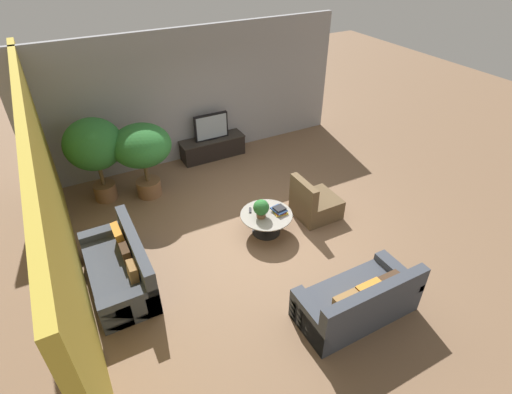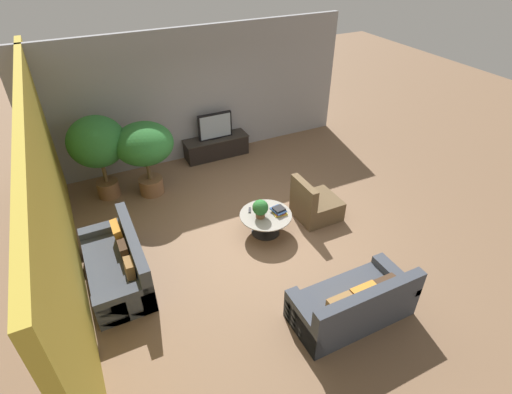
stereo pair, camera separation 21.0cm
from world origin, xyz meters
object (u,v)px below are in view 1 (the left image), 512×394
media_console (213,147)px  couch_near_entry (358,301)px  coffee_table (266,220)px  couch_by_wall (121,269)px  television (211,127)px  potted_palm_corner (142,149)px  armchair_wicker (314,204)px  potted_plant_tabletop (261,208)px  potted_palm_tall (94,147)px

media_console → couch_near_entry: bearing=-90.4°
coffee_table → couch_by_wall: (-2.65, -0.01, -0.00)m
television → couch_by_wall: 4.32m
couch_by_wall → television: bearing=137.1°
television → potted_palm_corner: (-1.84, -0.89, 0.30)m
armchair_wicker → potted_plant_tabletop: armchair_wicker is taller
media_console → potted_palm_tall: (-2.67, -0.60, 0.96)m
couch_by_wall → potted_palm_corner: bearing=154.4°
couch_near_entry → armchair_wicker: (0.84, 2.29, -0.02)m
couch_near_entry → armchair_wicker: size_ratio=2.05×
coffee_table → couch_by_wall: 2.65m
couch_near_entry → potted_plant_tabletop: size_ratio=5.02×
couch_by_wall → potted_plant_tabletop: couch_by_wall is taller
media_console → couch_by_wall: (-2.92, -3.14, 0.03)m
couch_by_wall → armchair_wicker: (3.72, 0.01, -0.01)m
potted_palm_tall → potted_plant_tabletop: (2.29, -2.55, -0.61)m
potted_palm_corner → potted_plant_tabletop: size_ratio=4.50×
potted_plant_tabletop → television: bearing=83.0°
coffee_table → couch_by_wall: bearing=-179.9°
potted_plant_tabletop → couch_near_entry: bearing=-81.2°
television → armchair_wicker: 3.28m
media_console → potted_palm_corner: 2.21m
coffee_table → couch_near_entry: couch_near_entry is taller
armchair_wicker → couch_near_entry: bearing=159.8°
media_console → potted_plant_tabletop: (-0.38, -3.15, 0.35)m
armchair_wicker → potted_palm_tall: bearing=54.0°
couch_near_entry → coffee_table: bearing=-84.1°
couch_near_entry → television: bearing=-90.4°
potted_palm_tall → potted_palm_corner: (0.84, -0.28, -0.12)m
media_console → potted_palm_tall: size_ratio=0.88×
television → potted_plant_tabletop: (-0.38, -3.15, -0.19)m
media_console → armchair_wicker: bearing=-75.6°
media_console → armchair_wicker: 3.24m
armchair_wicker → couch_by_wall: bearing=90.1°
media_console → potted_palm_corner: bearing=-154.2°
couch_by_wall → couch_near_entry: 3.68m
couch_by_wall → potted_palm_corner: 2.63m
media_console → coffee_table: 3.15m
couch_near_entry → media_console: bearing=-90.4°
media_console → television: 0.54m
coffee_table → potted_plant_tabletop: 0.34m
media_console → potted_palm_corner: size_ratio=0.99×
media_console → couch_near_entry: couch_near_entry is taller
couch_by_wall → potted_palm_tall: (0.24, 2.54, 0.93)m
media_console → coffee_table: (-0.27, -3.14, 0.03)m
media_console → potted_palm_corner: (-1.84, -0.89, 0.84)m
potted_palm_tall → potted_plant_tabletop: size_ratio=5.05×
potted_palm_tall → television: bearing=12.7°
couch_near_entry → potted_plant_tabletop: bearing=-81.2°
coffee_table → armchair_wicker: armchair_wicker is taller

